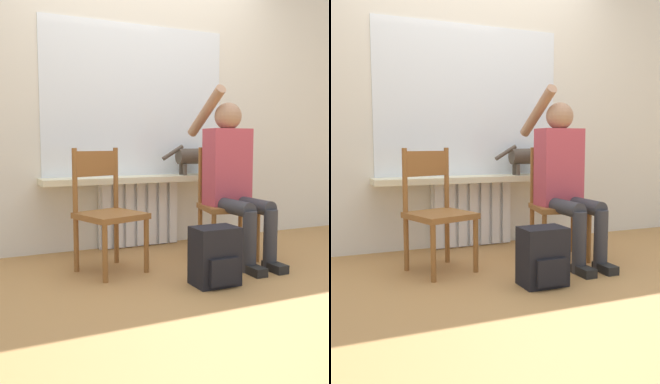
# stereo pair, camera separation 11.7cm
# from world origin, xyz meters

# --- Properties ---
(ground_plane) EXTENTS (12.00, 12.00, 0.00)m
(ground_plane) POSITION_xyz_m (0.00, 0.00, 0.00)
(ground_plane) COLOR #B27F47
(wall_with_window) EXTENTS (7.00, 0.06, 2.70)m
(wall_with_window) POSITION_xyz_m (0.00, 1.23, 1.35)
(wall_with_window) COLOR silver
(wall_with_window) RESTS_ON ground_plane
(radiator) EXTENTS (0.73, 0.08, 0.57)m
(radiator) POSITION_xyz_m (0.00, 1.15, 0.29)
(radiator) COLOR white
(radiator) RESTS_ON ground_plane
(windowsill) EXTENTS (1.72, 0.26, 0.05)m
(windowsill) POSITION_xyz_m (0.00, 1.07, 0.60)
(windowsill) COLOR beige
(windowsill) RESTS_ON radiator
(window_glass) EXTENTS (1.65, 0.01, 1.29)m
(window_glass) POSITION_xyz_m (0.00, 1.20, 1.27)
(window_glass) COLOR white
(window_glass) RESTS_ON windowsill
(chair_left) EXTENTS (0.50, 0.50, 0.87)m
(chair_left) POSITION_xyz_m (-0.50, 0.52, 0.44)
(chair_left) COLOR brown
(chair_left) RESTS_ON ground_plane
(chair_right) EXTENTS (0.48, 0.48, 0.87)m
(chair_right) POSITION_xyz_m (0.49, 0.52, 0.44)
(chair_right) COLOR brown
(chair_right) RESTS_ON ground_plane
(person) EXTENTS (0.36, 0.98, 1.34)m
(person) POSITION_xyz_m (0.48, 0.41, 0.67)
(person) COLOR #333338
(person) RESTS_ON ground_plane
(cat) EXTENTS (0.55, 0.14, 0.27)m
(cat) POSITION_xyz_m (0.51, 1.04, 0.79)
(cat) COLOR #4C4238
(cat) RESTS_ON windowsill
(backpack) EXTENTS (0.29, 0.23, 0.37)m
(backpack) POSITION_xyz_m (0.03, -0.08, 0.18)
(backpack) COLOR black
(backpack) RESTS_ON ground_plane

